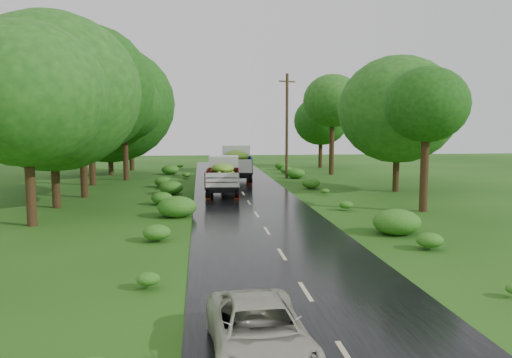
{
  "coord_description": "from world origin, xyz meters",
  "views": [
    {
      "loc": [
        -2.83,
        -17.04,
        4.55
      ],
      "look_at": [
        0.12,
        9.36,
        1.7
      ],
      "focal_mm": 35.0,
      "sensor_mm": 36.0,
      "label": 1
    }
  ],
  "objects": [
    {
      "name": "trees_right",
      "position": [
        9.95,
        22.13,
        5.68
      ],
      "size": [
        5.19,
        31.08,
        8.3
      ],
      "color": "black",
      "rests_on": "ground"
    },
    {
      "name": "road",
      "position": [
        0.0,
        5.0,
        0.01
      ],
      "size": [
        6.5,
        80.0,
        0.02
      ],
      "primitive_type": "cube",
      "color": "black",
      "rests_on": "ground"
    },
    {
      "name": "road_lines",
      "position": [
        0.0,
        6.0,
        0.02
      ],
      "size": [
        0.12,
        69.6,
        0.0
      ],
      "color": "#BFB78C",
      "rests_on": "road"
    },
    {
      "name": "truck_near",
      "position": [
        -1.33,
        15.88,
        1.39
      ],
      "size": [
        2.47,
        5.96,
        2.45
      ],
      "rotation": [
        0.0,
        0.0,
        -0.07
      ],
      "color": "black",
      "rests_on": "ground"
    },
    {
      "name": "utility_pole",
      "position": [
        4.58,
        25.38,
        4.61
      ],
      "size": [
        1.5,
        0.68,
        8.95
      ],
      "rotation": [
        0.0,
        0.0,
        0.38
      ],
      "color": "#382616",
      "rests_on": "ground"
    },
    {
      "name": "trees_left",
      "position": [
        -10.51,
        21.02,
        6.7
      ],
      "size": [
        6.26,
        32.25,
        10.02
      ],
      "color": "black",
      "rests_on": "ground"
    },
    {
      "name": "ground",
      "position": [
        0.0,
        0.0,
        0.0
      ],
      "size": [
        120.0,
        120.0,
        0.0
      ],
      "primitive_type": "plane",
      "color": "#173F0D",
      "rests_on": "ground"
    },
    {
      "name": "shrubs",
      "position": [
        0.0,
        14.0,
        0.35
      ],
      "size": [
        11.9,
        44.0,
        0.7
      ],
      "color": "#225815",
      "rests_on": "ground"
    },
    {
      "name": "truck_far",
      "position": [
        0.12,
        23.93,
        1.62
      ],
      "size": [
        2.83,
        6.95,
        2.86
      ],
      "rotation": [
        0.0,
        0.0,
        -0.06
      ],
      "color": "black",
      "rests_on": "ground"
    },
    {
      "name": "car",
      "position": [
        -1.74,
        -7.83,
        0.58
      ],
      "size": [
        2.03,
        4.11,
        1.12
      ],
      "primitive_type": "imported",
      "rotation": [
        0.0,
        0.0,
        0.04
      ],
      "color": "#B3B29F",
      "rests_on": "road"
    }
  ]
}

